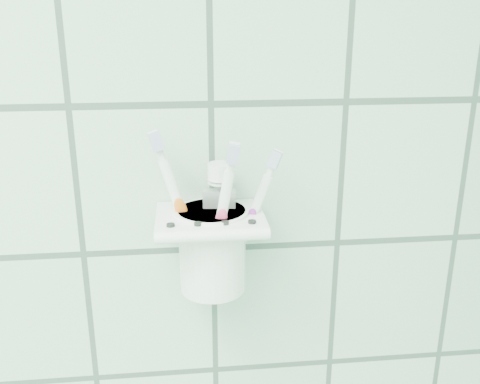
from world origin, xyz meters
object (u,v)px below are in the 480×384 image
Objects in this scene: toothbrush_orange at (208,213)px; toothpaste_tube at (218,213)px; cup at (212,247)px; toothbrush_pink at (205,207)px; holder_bracket at (210,220)px; toothbrush_blue at (224,214)px.

toothpaste_tube is (0.01, 0.02, -0.01)m from toothbrush_orange.
toothbrush_pink reaches higher than cup.
cup is at bearing 60.77° from holder_bracket.
toothbrush_pink is 1.11× the size of toothbrush_blue.
holder_bracket is 1.22× the size of cup.
toothbrush_pink is 1.04× the size of toothbrush_orange.
toothpaste_tube is (0.01, 0.01, 0.04)m from cup.
toothpaste_tube is (-0.01, 0.02, -0.00)m from toothbrush_blue.
cup is at bearing -171.31° from toothbrush_blue.
holder_bracket is 0.02m from toothbrush_blue.
toothbrush_pink is 1.31× the size of toothpaste_tube.
toothbrush_blue is at bearing 0.87° from holder_bracket.
toothpaste_tube is (0.01, 0.02, 0.00)m from holder_bracket.
toothbrush_blue is (0.02, -0.00, -0.01)m from toothbrush_pink.
toothbrush_pink reaches higher than toothbrush_blue.
toothpaste_tube is at bearing 30.50° from toothbrush_pink.
toothbrush_blue reaches higher than toothpaste_tube.
holder_bracket and cup have the same top height.
toothbrush_pink reaches higher than toothbrush_orange.
toothbrush_pink is at bearing -165.02° from cup.
toothbrush_blue is 1.18× the size of toothpaste_tube.
toothpaste_tube reaches higher than cup.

